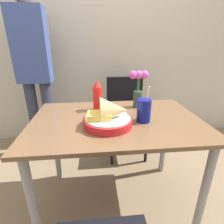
{
  "coord_description": "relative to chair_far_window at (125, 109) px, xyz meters",
  "views": [
    {
      "loc": [
        -0.14,
        -1.05,
        1.19
      ],
      "look_at": [
        -0.03,
        -0.03,
        0.78
      ],
      "focal_mm": 28.0,
      "sensor_mm": 36.0,
      "label": 1
    }
  ],
  "objects": [
    {
      "name": "wall_window",
      "position": [
        -0.2,
        0.43,
        0.8
      ],
      "size": [
        7.0,
        0.06,
        2.6
      ],
      "color": "#B7B2A3",
      "rests_on": "ground_plane"
    },
    {
      "name": "ground_plane",
      "position": [
        -0.2,
        -0.74,
        -0.5
      ],
      "size": [
        12.0,
        12.0,
        0.0
      ],
      "primitive_type": "plane",
      "color": "#7A664C"
    },
    {
      "name": "person_standing",
      "position": [
        -0.92,
        0.04,
        0.48
      ],
      "size": [
        0.32,
        0.19,
        1.69
      ],
      "color": "#2D3347",
      "rests_on": "ground_plane"
    },
    {
      "name": "chair_far_window",
      "position": [
        0.0,
        0.0,
        0.0
      ],
      "size": [
        0.4,
        0.4,
        0.85
      ],
      "color": "black",
      "rests_on": "ground_plane"
    },
    {
      "name": "ketchup_bottle",
      "position": [
        -0.31,
        -0.55,
        0.33
      ],
      "size": [
        0.07,
        0.07,
        0.22
      ],
      "color": "red",
      "rests_on": "dining_table"
    },
    {
      "name": "flower_vase",
      "position": [
        -0.0,
        -0.52,
        0.38
      ],
      "size": [
        0.15,
        0.07,
        0.28
      ],
      "color": "#2D4738",
      "rests_on": "dining_table"
    },
    {
      "name": "drink_cup",
      "position": [
        -0.03,
        -0.79,
        0.29
      ],
      "size": [
        0.09,
        0.09,
        0.23
      ],
      "color": "navy",
      "rests_on": "dining_table"
    },
    {
      "name": "food_basket",
      "position": [
        -0.25,
        -0.83,
        0.28
      ],
      "size": [
        0.3,
        0.3,
        0.18
      ],
      "color": "red",
      "rests_on": "dining_table"
    },
    {
      "name": "dining_table",
      "position": [
        -0.2,
        -0.74,
        0.11
      ],
      "size": [
        1.11,
        0.75,
        0.72
      ],
      "color": "brown",
      "rests_on": "ground_plane"
    }
  ]
}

